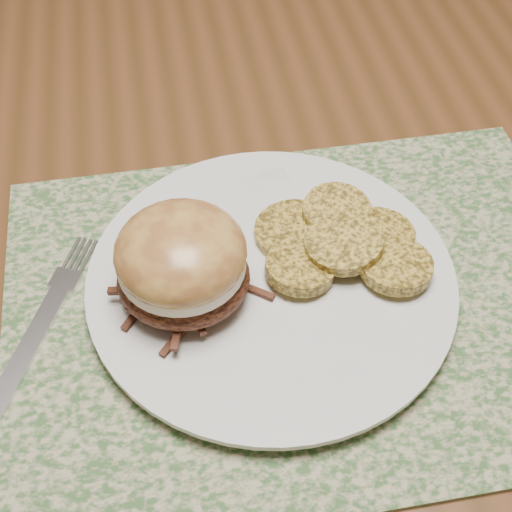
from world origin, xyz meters
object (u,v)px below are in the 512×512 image
(fork, at_px, (40,327))
(dining_table, at_px, (51,268))
(dinner_plate, at_px, (271,281))
(pork_sandwich, at_px, (182,263))

(fork, bearing_deg, dining_table, 119.45)
(dinner_plate, distance_m, pork_sandwich, 0.08)
(dining_table, bearing_deg, dinner_plate, -33.61)
(dining_table, xyz_separation_m, fork, (0.01, -0.13, 0.09))
(dining_table, xyz_separation_m, dinner_plate, (0.18, -0.12, 0.09))
(dinner_plate, height_order, fork, dinner_plate)
(dining_table, xyz_separation_m, pork_sandwich, (0.12, -0.13, 0.13))
(fork, bearing_deg, pork_sandwich, 25.25)
(dining_table, distance_m, dinner_plate, 0.24)
(pork_sandwich, bearing_deg, fork, -165.50)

